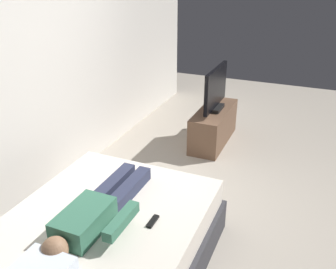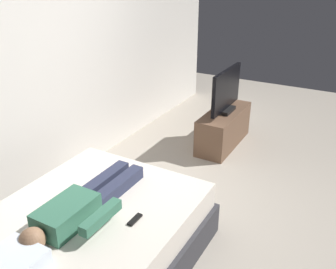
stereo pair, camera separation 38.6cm
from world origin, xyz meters
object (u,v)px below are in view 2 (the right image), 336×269
at_px(bed, 84,245).
at_px(remote, 135,219).
at_px(person, 80,206).
at_px(tv, 226,92).
at_px(tv_stand, 224,128).

xyz_separation_m(bed, remote, (0.18, -0.39, 0.29)).
xyz_separation_m(person, remote, (0.15, -0.40, -0.07)).
xyz_separation_m(remote, tv, (2.60, 0.28, 0.24)).
distance_m(remote, tv_stand, 2.63).
bearing_deg(remote, tv, 6.12).
bearing_deg(tv_stand, tv, -90.00).
relative_size(bed, person, 1.60).
bearing_deg(remote, bed, 114.80).
xyz_separation_m(bed, person, (0.03, 0.02, 0.36)).
relative_size(bed, remote, 13.46).
bearing_deg(person, bed, -152.21).
height_order(bed, tv_stand, bed).
bearing_deg(tv, bed, 177.71).
bearing_deg(person, remote, -69.53).
bearing_deg(bed, tv, -2.29).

